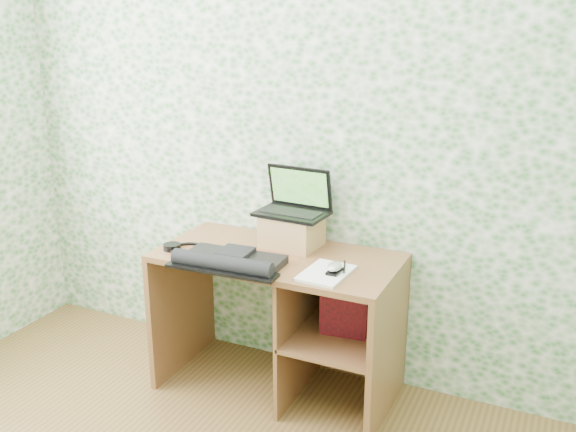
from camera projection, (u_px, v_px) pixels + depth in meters
The scene contains 10 objects.
wall_back at pixel (303, 134), 3.27m from camera, with size 3.50×3.50×0.00m, color white.
desk at pixel (294, 305), 3.25m from camera, with size 1.20×0.60×0.75m.
riser at pixel (292, 230), 3.27m from camera, with size 0.28×0.23×0.17m, color #A47B49.
laptop at pixel (295, 203), 3.26m from camera, with size 0.36×0.26×0.23m.
keyboard at pixel (229, 261), 3.02m from camera, with size 0.55×0.30×0.08m.
headphones at pixel (188, 248), 3.22m from camera, with size 0.25×0.22×0.03m.
notepad at pixel (326, 273), 2.93m from camera, with size 0.19×0.28×0.01m, color white.
mouse at pixel (335, 269), 2.91m from camera, with size 0.06×0.10×0.03m, color silver.
pen at pixel (344, 267), 2.98m from camera, with size 0.01×0.01×0.14m, color black.
red_box at pixel (345, 309), 3.09m from camera, with size 0.23×0.07×0.28m, color maroon.
Camera 1 is at (1.30, -1.23, 1.89)m, focal length 40.00 mm.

